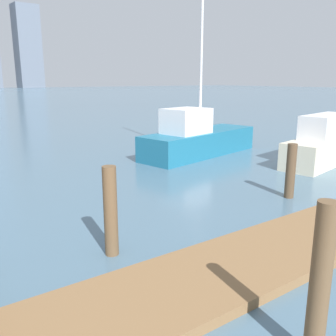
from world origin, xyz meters
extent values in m
plane|color=slate|center=(0.00, 20.00, 0.00)|extent=(300.00, 300.00, 0.00)
cube|color=olive|center=(2.55, 6.94, 0.09)|extent=(12.10, 2.00, 0.18)
cylinder|color=brown|center=(0.41, 4.80, 1.06)|extent=(0.25, 0.25, 2.11)
cylinder|color=brown|center=(-0.34, 8.86, 0.92)|extent=(0.27, 0.27, 1.83)
cylinder|color=brown|center=(5.64, 9.15, 0.81)|extent=(0.28, 0.28, 1.63)
cube|color=#1E6B8C|center=(7.54, 15.62, 0.56)|extent=(6.60, 3.20, 1.11)
cube|color=white|center=(6.57, 15.41, 1.66)|extent=(2.21, 1.89, 1.09)
cylinder|color=silver|center=(7.54, 15.62, 5.19)|extent=(0.12, 0.12, 8.16)
cube|color=beige|center=(11.40, 11.39, 0.54)|extent=(6.77, 2.62, 1.08)
cube|color=white|center=(10.68, 11.26, 1.56)|extent=(3.10, 1.66, 0.96)
cube|color=slate|center=(39.93, 166.19, 16.44)|extent=(10.14, 8.15, 32.88)
camera|label=1|loc=(-3.30, 2.64, 3.45)|focal=39.16mm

